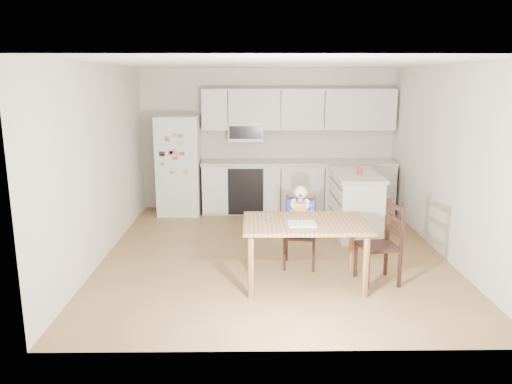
{
  "coord_description": "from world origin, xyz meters",
  "views": [
    {
      "loc": [
        -0.32,
        -6.42,
        2.31
      ],
      "look_at": [
        -0.25,
        -0.44,
        0.95
      ],
      "focal_mm": 35.0,
      "sensor_mm": 36.0,
      "label": 1
    }
  ],
  "objects_px": {
    "kitchen_island": "(355,203)",
    "dining_table": "(305,230)",
    "red_cup": "(360,170)",
    "chair_booster": "(300,217)",
    "refrigerator": "(179,165)",
    "chair_side": "(386,237)"
  },
  "relations": [
    {
      "from": "kitchen_island",
      "to": "chair_side",
      "type": "bearing_deg",
      "value": -90.82
    },
    {
      "from": "red_cup",
      "to": "dining_table",
      "type": "distance_m",
      "value": 2.15
    },
    {
      "from": "dining_table",
      "to": "chair_booster",
      "type": "xyz_separation_m",
      "value": [
        0.01,
        0.61,
        -0.02
      ]
    },
    {
      "from": "kitchen_island",
      "to": "dining_table",
      "type": "height_order",
      "value": "kitchen_island"
    },
    {
      "from": "refrigerator",
      "to": "red_cup",
      "type": "height_order",
      "value": "refrigerator"
    },
    {
      "from": "red_cup",
      "to": "chair_booster",
      "type": "relative_size",
      "value": 0.1
    },
    {
      "from": "chair_booster",
      "to": "red_cup",
      "type": "bearing_deg",
      "value": 59.49
    },
    {
      "from": "red_cup",
      "to": "refrigerator",
      "type": "bearing_deg",
      "value": 155.13
    },
    {
      "from": "red_cup",
      "to": "chair_side",
      "type": "height_order",
      "value": "red_cup"
    },
    {
      "from": "dining_table",
      "to": "chair_booster",
      "type": "relative_size",
      "value": 1.34
    },
    {
      "from": "dining_table",
      "to": "chair_booster",
      "type": "distance_m",
      "value": 0.61
    },
    {
      "from": "kitchen_island",
      "to": "dining_table",
      "type": "distance_m",
      "value": 2.18
    },
    {
      "from": "refrigerator",
      "to": "red_cup",
      "type": "xyz_separation_m",
      "value": [
        2.86,
        -1.33,
        0.14
      ]
    },
    {
      "from": "kitchen_island",
      "to": "dining_table",
      "type": "xyz_separation_m",
      "value": [
        -0.97,
        -1.94,
        0.17
      ]
    },
    {
      "from": "kitchen_island",
      "to": "chair_booster",
      "type": "height_order",
      "value": "chair_booster"
    },
    {
      "from": "refrigerator",
      "to": "chair_side",
      "type": "xyz_separation_m",
      "value": [
        2.8,
        -3.13,
        -0.31
      ]
    },
    {
      "from": "refrigerator",
      "to": "kitchen_island",
      "type": "height_order",
      "value": "refrigerator"
    },
    {
      "from": "refrigerator",
      "to": "dining_table",
      "type": "distance_m",
      "value": 3.69
    },
    {
      "from": "red_cup",
      "to": "dining_table",
      "type": "relative_size",
      "value": 0.08
    },
    {
      "from": "red_cup",
      "to": "chair_booster",
      "type": "height_order",
      "value": "red_cup"
    },
    {
      "from": "red_cup",
      "to": "dining_table",
      "type": "bearing_deg",
      "value": -118.37
    },
    {
      "from": "kitchen_island",
      "to": "dining_table",
      "type": "relative_size",
      "value": 0.91
    }
  ]
}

